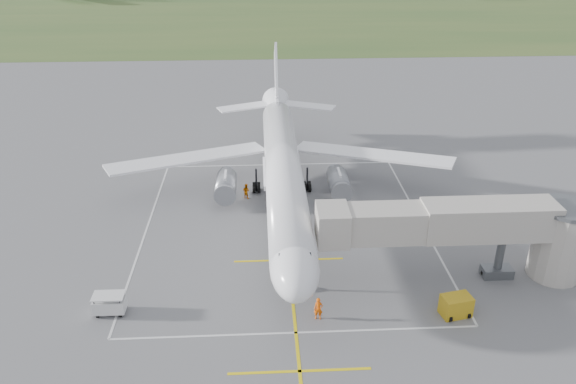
{
  "coord_description": "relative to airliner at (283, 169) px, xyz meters",
  "views": [
    {
      "loc": [
        -2.37,
        -53.26,
        28.35
      ],
      "look_at": [
        0.26,
        -4.0,
        4.0
      ],
      "focal_mm": 35.0,
      "sensor_mm": 36.0,
      "label": 1
    }
  ],
  "objects": [
    {
      "name": "ramp_worker_nose",
      "position": [
        1.85,
        -19.17,
        -3.45
      ],
      "size": [
        0.74,
        0.54,
        1.88
      ],
      "primitive_type": "imported",
      "rotation": [
        0.0,
        0.0,
        -0.14
      ],
      "color": "#EA5407",
      "rests_on": "ground"
    },
    {
      "name": "jet_bridge",
      "position": [
        15.72,
        -14.25,
        0.35
      ],
      "size": [
        23.4,
        5.0,
        7.2
      ],
      "color": "#ACA69B",
      "rests_on": "ground"
    },
    {
      "name": "baggage_cart",
      "position": [
        -14.53,
        -17.59,
        -3.51
      ],
      "size": [
        2.47,
        1.49,
        1.71
      ],
      "rotation": [
        0.0,
        0.0,
        -0.01
      ],
      "color": "silver",
      "rests_on": "ground"
    },
    {
      "name": "apron_markings",
      "position": [
        0.0,
        -6.57,
        -4.38
      ],
      "size": [
        28.2,
        60.0,
        0.01
      ],
      "color": "yellow",
      "rests_on": "ground"
    },
    {
      "name": "grass_strip",
      "position": [
        0.0,
        129.25,
        -4.38
      ],
      "size": [
        700.0,
        120.0,
        0.02
      ],
      "primitive_type": "cube",
      "color": "#345223",
      "rests_on": "ground"
    },
    {
      "name": "ground",
      "position": [
        0.0,
        -0.75,
        -4.39
      ],
      "size": [
        700.0,
        700.0,
        0.0
      ],
      "primitive_type": "plane",
      "color": "#565659",
      "rests_on": "ground"
    },
    {
      "name": "gpu_unit",
      "position": [
        12.71,
        -19.26,
        -3.55
      ],
      "size": [
        2.54,
        2.0,
        1.72
      ],
      "rotation": [
        0.0,
        0.0,
        0.2
      ],
      "color": "#BB9217",
      "rests_on": "ground"
    },
    {
      "name": "airliner",
      "position": [
        0.0,
        0.0,
        0.0
      ],
      "size": [
        38.93,
        46.75,
        13.52
      ],
      "color": "white",
      "rests_on": "ground"
    },
    {
      "name": "ramp_worker_wing",
      "position": [
        -4.05,
        2.11,
        -3.53
      ],
      "size": [
        1.07,
        1.02,
        1.73
      ],
      "primitive_type": "imported",
      "rotation": [
        0.0,
        0.0,
        2.55
      ],
      "color": "orange",
      "rests_on": "ground"
    }
  ]
}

